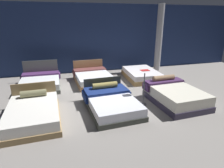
# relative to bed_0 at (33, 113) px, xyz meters

# --- Properties ---
(ground_plane) EXTENTS (18.00, 18.00, 0.02)m
(ground_plane) POSITION_rel_bed_0_xyz_m (2.30, 1.34, -0.24)
(ground_plane) COLOR gray
(showroom_back_wall) EXTENTS (18.00, 0.06, 3.50)m
(showroom_back_wall) POSITION_rel_bed_0_xyz_m (2.30, 4.82, 1.52)
(showroom_back_wall) COLOR navy
(showroom_back_wall) RESTS_ON ground_plane
(bed_0) EXTENTS (1.51, 2.18, 0.81)m
(bed_0) POSITION_rel_bed_0_xyz_m (0.00, 0.00, 0.00)
(bed_0) COLOR olive
(bed_0) RESTS_ON ground_plane
(bed_1) EXTENTS (1.62, 2.19, 0.77)m
(bed_1) POSITION_rel_bed_0_xyz_m (2.32, 0.12, 0.00)
(bed_1) COLOR #30332D
(bed_1) RESTS_ON ground_plane
(bed_2) EXTENTS (1.59, 2.09, 0.77)m
(bed_2) POSITION_rel_bed_0_xyz_m (4.55, -0.04, 0.05)
(bed_2) COLOR #2B263A
(bed_2) RESTS_ON ground_plane
(bed_3) EXTENTS (1.68, 1.97, 0.97)m
(bed_3) POSITION_rel_bed_0_xyz_m (-0.02, 2.88, -0.02)
(bed_3) COLOR #555A54
(bed_3) RESTS_ON ground_plane
(bed_4) EXTENTS (1.69, 2.16, 0.84)m
(bed_4) POSITION_rel_bed_0_xyz_m (2.24, 2.93, -0.01)
(bed_4) COLOR #9B714A
(bed_4) RESTS_ON ground_plane
(bed_5) EXTENTS (1.54, 2.22, 0.42)m
(bed_5) POSITION_rel_bed_0_xyz_m (4.59, 2.85, -0.03)
(bed_5) COLOR olive
(bed_5) RESTS_ON ground_plane
(price_sign) EXTENTS (0.28, 0.24, 1.20)m
(price_sign) POSITION_rel_bed_0_xyz_m (3.45, 0.12, 0.24)
(price_sign) COLOR #3F3F44
(price_sign) RESTS_ON ground_plane
(support_pillar) EXTENTS (0.34, 0.34, 3.50)m
(support_pillar) POSITION_rel_bed_0_xyz_m (6.07, 4.06, 1.52)
(support_pillar) COLOR #99999E
(support_pillar) RESTS_ON ground_plane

